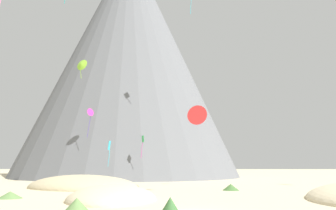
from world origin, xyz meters
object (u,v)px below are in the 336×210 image
bush_ridge_crest (77,204)px  kite_green_low (143,141)px  kite_cyan_low (109,148)px  bush_near_right (10,195)px  rock_massif (130,65)px  kite_rainbow_mid (67,100)px  bush_far_right (81,187)px  kite_lime_mid (82,65)px  bush_low_patch (170,204)px  bush_near_left (231,187)px  kite_magenta_low (90,113)px  kite_red_low (197,115)px

bush_ridge_crest → kite_green_low: bearing=88.4°
kite_cyan_low → bush_near_right: bearing=-131.3°
bush_ridge_crest → rock_massif: size_ratio=0.03×
bush_near_right → kite_rainbow_mid: kite_rainbow_mid is taller
rock_massif → kite_cyan_low: rock_massif is taller
bush_far_right → kite_rainbow_mid: (-12.65, 36.50, 17.28)m
kite_lime_mid → kite_cyan_low: bearing=-3.4°
bush_low_patch → bush_near_left: bearing=70.8°
bush_low_patch → kite_lime_mid: bearing=112.9°
bush_near_left → kite_rainbow_mid: 50.41m
bush_low_patch → kite_magenta_low: 49.67m
bush_far_right → kite_rainbow_mid: bearing=109.1°
bush_ridge_crest → kite_cyan_low: kite_cyan_low is taller
rock_massif → bush_low_patch: bearing=-80.7°
bush_low_patch → kite_magenta_low: kite_magenta_low is taller
bush_far_right → kite_magenta_low: kite_magenta_low is taller
bush_near_left → kite_green_low: (-13.31, 21.38, 7.19)m
bush_near_right → bush_ridge_crest: size_ratio=1.35×
rock_massif → kite_rainbow_mid: size_ratio=27.92×
bush_near_left → kite_lime_mid: (-24.69, 18.63, 21.33)m
kite_red_low → bush_low_patch: bearing=97.2°
bush_low_patch → kite_green_low: (-5.70, 43.24, 7.09)m
kite_red_low → kite_cyan_low: (-14.15, 18.03, -3.45)m
bush_low_patch → rock_massif: (-11.47, 70.01, 28.72)m
kite_magenta_low → bush_low_patch: bearing=60.6°
kite_red_low → kite_magenta_low: 32.85m
bush_far_right → kite_magenta_low: (-4.72, 24.75, 12.80)m
kite_rainbow_mid → kite_green_low: bearing=-119.7°
bush_far_right → kite_cyan_low: size_ratio=0.52×
rock_massif → kite_cyan_low: size_ratio=15.88×
rock_massif → kite_rainbow_mid: (-12.74, -13.09, -11.51)m
bush_ridge_crest → kite_red_low: size_ratio=0.69×
bush_near_left → kite_rainbow_mid: (-31.82, 35.06, 17.31)m
bush_low_patch → rock_massif: 76.54m
kite_lime_mid → kite_cyan_low: size_ratio=0.87×
kite_magenta_low → bush_ridge_crest: bearing=52.5°
bush_far_right → bush_low_patch: bush_low_patch is taller
bush_near_right → kite_green_low: kite_green_low is taller
rock_massif → kite_red_low: (14.69, -51.01, -19.75)m
rock_massif → bush_ridge_crest: bearing=-86.3°
rock_massif → kite_cyan_low: bearing=-89.1°
bush_low_patch → kite_magenta_low: size_ratio=0.22×
bush_ridge_crest → bush_low_patch: bearing=1.6°
bush_ridge_crest → bush_low_patch: size_ratio=1.45×
bush_far_right → kite_cyan_low: (0.61, 16.61, 5.59)m
kite_lime_mid → kite_red_low: bearing=-20.6°
bush_low_patch → kite_red_low: (3.21, 19.00, 8.97)m
rock_massif → kite_magenta_low: 29.93m
kite_green_low → kite_cyan_low: (-5.24, -6.22, -1.57)m
bush_near_left → bush_ridge_crest: 26.41m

